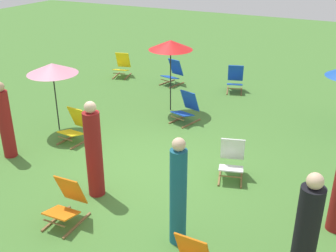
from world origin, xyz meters
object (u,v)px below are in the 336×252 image
at_px(deckchair_3, 186,108).
at_px(deckchair_9, 232,160).
at_px(deckchair_5, 75,127).
at_px(person_2, 178,194).
at_px(deckchair_8, 235,80).
at_px(deckchair_7, 122,66).
at_px(deckchair_0, 173,73).
at_px(person_4, 306,235).
at_px(umbrella_2, 52,69).
at_px(deckchair_1, 67,203).
at_px(umbrella_1, 171,45).
at_px(person_3, 5,122).
at_px(person_0, 94,152).

relative_size(deckchair_3, deckchair_9, 1.00).
distance_m(deckchair_3, deckchair_5, 2.94).
bearing_deg(deckchair_5, person_2, -25.03).
bearing_deg(deckchair_3, deckchair_8, 97.80).
distance_m(deckchair_3, deckchair_7, 4.52).
xyz_separation_m(deckchair_3, deckchair_5, (-1.89, -2.25, 0.00)).
xyz_separation_m(deckchair_0, person_4, (5.46, -7.15, 0.48)).
distance_m(deckchair_8, deckchair_9, 5.30).
xyz_separation_m(deckchair_8, umbrella_2, (-3.07, -4.85, 1.24)).
xyz_separation_m(deckchair_1, person_2, (1.90, 0.39, 0.52)).
height_order(umbrella_2, person_4, person_4).
bearing_deg(umbrella_1, person_4, -48.16).
bearing_deg(person_4, person_3, -30.08).
height_order(deckchair_9, person_0, person_0).
height_order(deckchair_3, umbrella_1, umbrella_1).
bearing_deg(person_4, deckchair_1, -16.64).
distance_m(deckchair_5, person_3, 1.59).
bearing_deg(person_2, umbrella_2, 40.09).
xyz_separation_m(deckchair_5, deckchair_9, (3.86, 0.11, 0.00)).
distance_m(deckchair_7, deckchair_8, 4.07).
bearing_deg(umbrella_2, deckchair_1, -47.54).
bearing_deg(deckchair_0, deckchair_9, -37.24).
height_order(deckchair_9, person_4, person_4).
height_order(deckchair_8, person_4, person_4).
relative_size(deckchair_9, umbrella_1, 0.43).
bearing_deg(deckchair_0, deckchair_8, 22.34).
xyz_separation_m(deckchair_5, umbrella_2, (-0.80, 0.32, 1.24)).
distance_m(deckchair_1, deckchair_8, 7.74).
distance_m(deckchair_3, deckchair_8, 2.94).
bearing_deg(umbrella_1, deckchair_5, -112.37).
distance_m(person_3, person_4, 6.57).
bearing_deg(person_4, person_2, -23.37).
xyz_separation_m(deckchair_3, person_0, (-0.10, -3.89, 0.53)).
bearing_deg(deckchair_3, umbrella_1, 158.85).
bearing_deg(deckchair_7, deckchair_8, -10.11).
relative_size(person_3, person_4, 0.96).
distance_m(deckchair_0, deckchair_5, 4.92).
relative_size(deckchair_7, person_4, 0.47).
height_order(deckchair_1, person_0, person_0).
bearing_deg(deckchair_5, deckchair_0, 92.88).
bearing_deg(umbrella_1, deckchair_8, 64.73).
relative_size(deckchair_7, person_2, 0.46).
distance_m(deckchair_1, deckchair_7, 8.29).
xyz_separation_m(deckchair_7, person_3, (0.95, -6.14, 0.46)).
bearing_deg(deckchair_7, person_3, -95.33).
xyz_separation_m(deckchair_1, deckchair_3, (0.04, 4.82, 0.00)).
height_order(deckchair_3, person_3, person_3).
bearing_deg(person_2, umbrella_1, 6.43).
relative_size(deckchair_1, person_3, 0.48).
xyz_separation_m(person_0, person_2, (1.96, -0.54, -0.01)).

